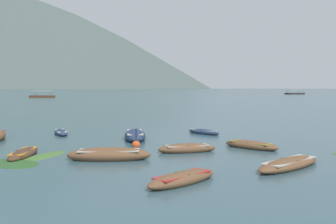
% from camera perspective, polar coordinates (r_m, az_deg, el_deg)
% --- Properties ---
extents(ground_plane, '(6000.00, 6000.00, 0.00)m').
position_cam_1_polar(ground_plane, '(1505.69, -4.60, 3.57)').
color(ground_plane, '#385660').
extents(mountain_2, '(1403.25, 1403.25, 477.54)m').
position_cam_1_polar(mountain_2, '(1450.63, -20.71, 12.81)').
color(mountain_2, '#4C5B56').
rests_on(mountain_2, ground).
extents(rowboat_0, '(3.30, 3.02, 0.54)m').
position_cam_1_polar(rowboat_0, '(14.48, 2.17, -9.91)').
color(rowboat_0, brown).
rests_on(rowboat_0, ground).
extents(rowboat_1, '(4.34, 3.78, 0.55)m').
position_cam_1_polar(rowboat_1, '(17.96, 17.65, -7.39)').
color(rowboat_1, brown).
rests_on(rowboat_1, ground).
extents(rowboat_2, '(4.19, 1.47, 0.77)m').
position_cam_1_polar(rowboat_2, '(19.22, -8.79, -6.33)').
color(rowboat_2, brown).
rests_on(rowboat_2, ground).
extents(rowboat_3, '(3.18, 3.42, 0.56)m').
position_cam_1_polar(rowboat_3, '(23.05, 12.28, -4.86)').
color(rowboat_3, brown).
rests_on(rowboat_3, ground).
extents(rowboat_4, '(2.51, 2.91, 0.46)m').
position_cam_1_polar(rowboat_4, '(29.48, 5.35, -2.99)').
color(rowboat_4, navy).
rests_on(rowboat_4, ground).
extents(rowboat_6, '(1.57, 4.59, 0.79)m').
position_cam_1_polar(rowboat_6, '(26.53, -4.94, -3.52)').
color(rowboat_6, navy).
rests_on(rowboat_6, ground).
extents(rowboat_7, '(1.10, 3.78, 0.46)m').
position_cam_1_polar(rowboat_7, '(21.26, -20.77, -5.82)').
color(rowboat_7, '#4C3323').
rests_on(rowboat_7, ground).
extents(rowboat_9, '(3.44, 1.60, 0.60)m').
position_cam_1_polar(rowboat_9, '(21.24, 2.86, -5.47)').
color(rowboat_9, brown).
rests_on(rowboat_9, ground).
extents(rowboat_10, '(1.87, 3.46, 0.44)m').
position_cam_1_polar(rowboat_10, '(30.28, -15.68, -2.94)').
color(rowboat_10, navy).
rests_on(rowboat_10, ground).
extents(ferry_0, '(11.11, 7.30, 2.54)m').
position_cam_1_polar(ferry_0, '(203.68, 18.38, 2.65)').
color(ferry_0, '#2D2826').
rests_on(ferry_0, ground).
extents(ferry_1, '(8.95, 5.40, 2.54)m').
position_cam_1_polar(ferry_1, '(138.80, -18.26, 2.24)').
color(ferry_1, brown).
rests_on(ferry_1, ground).
extents(mooring_buoy, '(0.51, 0.51, 1.26)m').
position_cam_1_polar(mooring_buoy, '(23.18, -4.78, -4.89)').
color(mooring_buoy, '#DB4C1E').
rests_on(mooring_buoy, ground).
extents(weed_patch_0, '(3.46, 3.47, 0.14)m').
position_cam_1_polar(weed_patch_0, '(19.47, -22.02, -7.15)').
color(weed_patch_0, '#2D5628').
rests_on(weed_patch_0, ground).
extents(weed_patch_1, '(2.57, 3.74, 0.14)m').
position_cam_1_polar(weed_patch_1, '(20.91, -18.13, -6.32)').
color(weed_patch_1, '#477033').
rests_on(weed_patch_1, ground).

